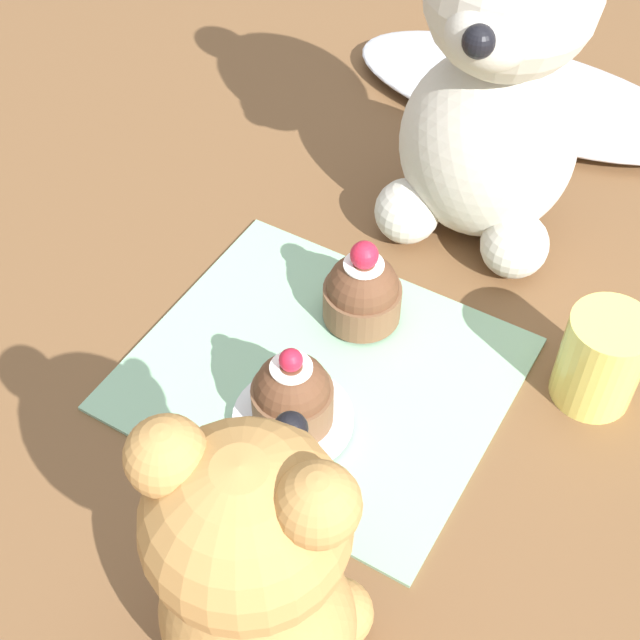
{
  "coord_description": "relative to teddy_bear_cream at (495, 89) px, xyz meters",
  "views": [
    {
      "loc": [
        0.19,
        -0.32,
        0.48
      ],
      "look_at": [
        0.0,
        0.0,
        0.06
      ],
      "focal_mm": 50.0,
      "sensor_mm": 36.0,
      "label": 1
    }
  ],
  "objects": [
    {
      "name": "cupcake_near_tan_bear",
      "position": [
        -0.02,
        -0.24,
        -0.09
      ],
      "size": [
        0.05,
        0.05,
        0.06
      ],
      "color": "brown",
      "rests_on": "saucer_plate"
    },
    {
      "name": "ground_plane",
      "position": [
        -0.03,
        -0.19,
        -0.12
      ],
      "size": [
        4.0,
        4.0,
        0.0
      ],
      "primitive_type": "plane",
      "color": "brown"
    },
    {
      "name": "teddy_bear_cream",
      "position": [
        0.0,
        0.0,
        0.0
      ],
      "size": [
        0.14,
        0.14,
        0.26
      ],
      "rotation": [
        0.0,
        0.0,
        0.08
      ],
      "color": "beige",
      "rests_on": "ground_plane"
    },
    {
      "name": "tulle_cloth",
      "position": [
        -0.02,
        0.17,
        -0.11
      ],
      "size": [
        0.32,
        0.14,
        0.03
      ],
      "primitive_type": "ellipsoid",
      "color": "silver",
      "rests_on": "ground_plane"
    },
    {
      "name": "saucer_plate",
      "position": [
        -0.02,
        -0.24,
        -0.12
      ],
      "size": [
        0.08,
        0.08,
        0.01
      ],
      "primitive_type": "cylinder",
      "color": "silver",
      "rests_on": "knitted_placemat"
    },
    {
      "name": "juice_glass",
      "position": [
        0.14,
        -0.11,
        -0.09
      ],
      "size": [
        0.05,
        0.05,
        0.07
      ],
      "primitive_type": "cylinder",
      "color": "#EADB66",
      "rests_on": "ground_plane"
    },
    {
      "name": "knitted_placemat",
      "position": [
        -0.03,
        -0.19,
        -0.12
      ],
      "size": [
        0.24,
        0.21,
        0.01
      ],
      "primitive_type": "cube",
      "color": "#8EBC99",
      "rests_on": "ground_plane"
    },
    {
      "name": "cupcake_near_cream_bear",
      "position": [
        -0.02,
        -0.14,
        -0.09
      ],
      "size": [
        0.06,
        0.06,
        0.07
      ],
      "color": "brown",
      "rests_on": "knitted_placemat"
    },
    {
      "name": "teddy_bear_tan",
      "position": [
        0.05,
        -0.37,
        -0.03
      ],
      "size": [
        0.11,
        0.11,
        0.2
      ],
      "rotation": [
        0.0,
        0.0,
        3.33
      ],
      "color": "#B78447",
      "rests_on": "ground_plane"
    }
  ]
}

